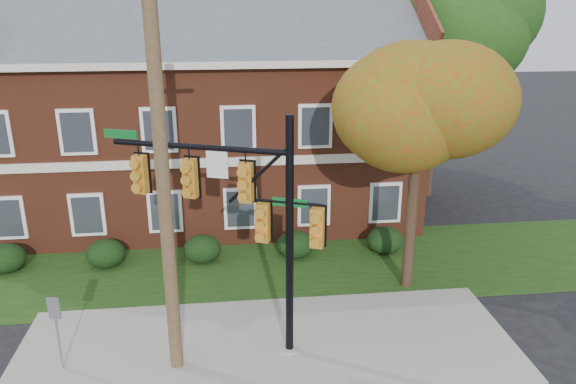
{
  "coord_description": "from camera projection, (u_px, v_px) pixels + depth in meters",
  "views": [
    {
      "loc": [
        -0.99,
        -12.6,
        9.37
      ],
      "look_at": [
        0.8,
        3.0,
        3.93
      ],
      "focal_mm": 35.0,
      "sensor_mm": 36.0,
      "label": 1
    }
  ],
  "objects": [
    {
      "name": "tree_far_rear",
      "position": [
        227.0,
        8.0,
        30.62
      ],
      "size": [
        6.84,
        6.46,
        11.52
      ],
      "color": "black",
      "rests_on": "ground"
    },
    {
      "name": "hedge_center",
      "position": [
        202.0,
        249.0,
        20.91
      ],
      "size": [
        1.4,
        1.26,
        1.05
      ],
      "primitive_type": "ellipsoid",
      "color": "black",
      "rests_on": "ground"
    },
    {
      "name": "utility_pole",
      "position": [
        163.0,
        184.0,
        13.36
      ],
      "size": [
        1.59,
        0.34,
        10.23
      ],
      "rotation": [
        0.0,
        0.0,
        0.01
      ],
      "color": "#4E3724",
      "rests_on": "ground"
    },
    {
      "name": "sidewalk",
      "position": [
        268.0,
        345.0,
        15.93
      ],
      "size": [
        14.0,
        5.0,
        0.08
      ],
      "primitive_type": "cube",
      "color": "gray",
      "rests_on": "ground"
    },
    {
      "name": "hedge_far_right",
      "position": [
        385.0,
        240.0,
        21.66
      ],
      "size": [
        1.4,
        1.26,
        1.05
      ],
      "primitive_type": "ellipsoid",
      "color": "black",
      "rests_on": "ground"
    },
    {
      "name": "traffic_signal",
      "position": [
        245.0,
        209.0,
        14.59
      ],
      "size": [
        5.69,
        2.29,
        6.72
      ],
      "rotation": [
        0.0,
        0.0,
        -0.36
      ],
      "color": "gray",
      "rests_on": "ground"
    },
    {
      "name": "hedge_far_left",
      "position": [
        6.0,
        258.0,
        20.15
      ],
      "size": [
        1.4,
        1.26,
        1.05
      ],
      "primitive_type": "ellipsoid",
      "color": "black",
      "rests_on": "ground"
    },
    {
      "name": "sign_post",
      "position": [
        56.0,
        322.0,
        14.42
      ],
      "size": [
        0.32,
        0.09,
        2.19
      ],
      "rotation": [
        0.0,
        0.0,
        -0.16
      ],
      "color": "slate",
      "rests_on": "ground"
    },
    {
      "name": "grass_strip",
      "position": [
        257.0,
        267.0,
        20.63
      ],
      "size": [
        30.0,
        6.0,
        0.04
      ],
      "primitive_type": "cube",
      "color": "#193811",
      "rests_on": "ground"
    },
    {
      "name": "hedge_right",
      "position": [
        295.0,
        244.0,
        21.28
      ],
      "size": [
        1.4,
        1.26,
        1.05
      ],
      "primitive_type": "ellipsoid",
      "color": "black",
      "rests_on": "ground"
    },
    {
      "name": "tree_near_right",
      "position": [
        429.0,
        92.0,
        17.01
      ],
      "size": [
        4.5,
        4.25,
        8.58
      ],
      "color": "black",
      "rests_on": "ground"
    },
    {
      "name": "tree_right_rear",
      "position": [
        450.0,
        27.0,
        25.38
      ],
      "size": [
        6.3,
        5.95,
        10.62
      ],
      "color": "black",
      "rests_on": "ground"
    },
    {
      "name": "hedge_left",
      "position": [
        106.0,
        253.0,
        20.53
      ],
      "size": [
        1.4,
        1.26,
        1.05
      ],
      "primitive_type": "ellipsoid",
      "color": "black",
      "rests_on": "ground"
    },
    {
      "name": "apartment_building",
      "position": [
        201.0,
        105.0,
        24.38
      ],
      "size": [
        18.8,
        8.8,
        9.74
      ],
      "color": "brown",
      "rests_on": "ground"
    },
    {
      "name": "ground",
      "position": [
        271.0,
        368.0,
        15.0
      ],
      "size": [
        120.0,
        120.0,
        0.0
      ],
      "primitive_type": "plane",
      "color": "black",
      "rests_on": "ground"
    }
  ]
}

